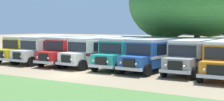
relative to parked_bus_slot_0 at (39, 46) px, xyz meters
The scene contains 9 objects.
ground_plane 13.00m from the parked_bus_slot_0, 34.20° to the right, with size 220.00×220.00×0.00m, color #937F60.
parked_bus_slot_0 is the anchor object (origin of this frame).
parked_bus_slot_1 2.95m from the parked_bus_slot_0, ahead, with size 3.08×10.89×2.82m.
parked_bus_slot_2 6.18m from the parked_bus_slot_0, ahead, with size 2.96×10.88×2.82m.
parked_bus_slot_3 9.04m from the parked_bus_slot_0, ahead, with size 3.43×10.95×2.82m.
parked_bus_slot_4 12.20m from the parked_bus_slot_0, ahead, with size 2.70×10.84×2.82m.
parked_bus_slot_5 15.22m from the parked_bus_slot_0, ahead, with size 3.22×10.92×2.82m.
parked_bus_slot_6 18.56m from the parked_bus_slot_0, ahead, with size 2.79×10.85×2.82m.
broad_shade_tree 19.32m from the parked_bus_slot_0, 33.64° to the left, with size 15.79×17.84×11.34m.
Camera 1 is at (15.84, -19.51, 3.90)m, focal length 50.55 mm.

